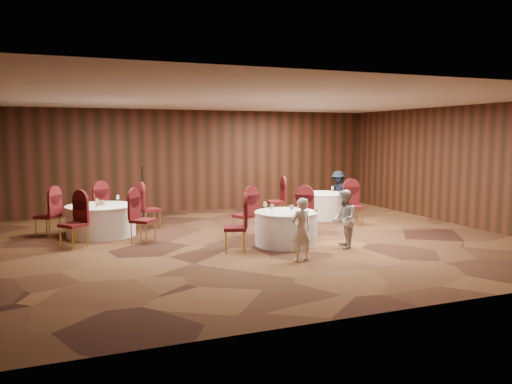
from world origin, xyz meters
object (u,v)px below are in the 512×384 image
object	(u,v)px
mic_stand	(143,204)
woman_a	(301,230)
table_right	(321,205)
woman_b	(344,219)
table_main	(286,228)
man_c	(338,192)
table_left	(101,220)

from	to	relation	value
mic_stand	woman_a	size ratio (longest dim) A/B	1.24
table_right	woman_b	bearing A→B (deg)	-111.59
table_main	table_right	size ratio (longest dim) A/B	1.01
mic_stand	woman_a	distance (m)	6.27
table_main	man_c	distance (m)	5.04
table_right	woman_a	bearing A→B (deg)	-123.08
mic_stand	woman_a	bearing A→B (deg)	-70.42
table_right	woman_b	xyz separation A→B (m)	(-1.42, -3.60, 0.25)
table_right	woman_b	distance (m)	3.88
woman_a	woman_b	xyz separation A→B (m)	(1.35, 0.66, 0.02)
table_left	woman_a	distance (m)	5.20
table_left	man_c	distance (m)	7.29
table_main	table_left	xyz separation A→B (m)	(-3.72, 2.53, 0.00)
man_c	woman_b	bearing A→B (deg)	-46.25
table_right	mic_stand	world-z (taller)	mic_stand
woman_b	man_c	world-z (taller)	man_c
table_right	man_c	bearing A→B (deg)	37.35
table_left	man_c	xyz separation A→B (m)	(7.19, 1.11, 0.28)
table_right	woman_b	world-z (taller)	woman_b
table_main	mic_stand	xyz separation A→B (m)	(-2.43, 4.51, 0.06)
table_main	table_right	world-z (taller)	same
table_right	woman_a	xyz separation A→B (m)	(-2.77, -4.26, 0.24)
table_main	woman_b	xyz separation A→B (m)	(1.02, -0.74, 0.25)
table_main	table_left	world-z (taller)	same
woman_b	table_left	bearing A→B (deg)	-103.06
table_right	mic_stand	distance (m)	5.15
table_main	woman_b	size ratio (longest dim) A/B	1.10
table_right	mic_stand	size ratio (longest dim) A/B	0.90
table_right	mic_stand	xyz separation A→B (m)	(-4.88, 1.65, 0.06)
table_main	man_c	world-z (taller)	man_c
table_main	mic_stand	bearing A→B (deg)	118.32
table_main	table_right	bearing A→B (deg)	49.44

